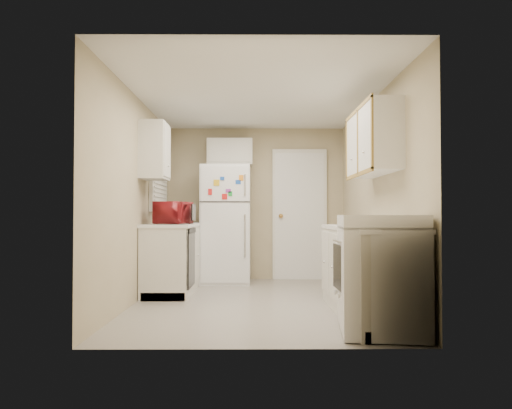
{
  "coord_description": "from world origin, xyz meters",
  "views": [
    {
      "loc": [
        -0.03,
        -5.37,
        1.02
      ],
      "look_at": [
        0.0,
        0.5,
        1.15
      ],
      "focal_mm": 32.0,
      "sensor_mm": 36.0,
      "label": 1
    }
  ],
  "objects": [
    {
      "name": "wall_right",
      "position": [
        1.4,
        0.0,
        1.2
      ],
      "size": [
        3.8,
        3.8,
        0.0
      ],
      "primitive_type": "plane",
      "color": "tan",
      "rests_on": "floor"
    },
    {
      "name": "upper_cabinet_right",
      "position": [
        1.25,
        -0.5,
        1.8
      ],
      "size": [
        0.3,
        1.2,
        0.7
      ],
      "primitive_type": "cube",
      "color": "silver",
      "rests_on": "wall_right"
    },
    {
      "name": "dishwasher",
      "position": [
        -0.81,
        0.3,
        0.49
      ],
      "size": [
        0.03,
        0.58,
        0.72
      ],
      "primitive_type": "cube",
      "color": "black",
      "rests_on": "floor"
    },
    {
      "name": "cabinet_over_fridge",
      "position": [
        -0.4,
        1.75,
        2.0
      ],
      "size": [
        0.7,
        0.3,
        0.4
      ],
      "primitive_type": "cube",
      "color": "silver",
      "rests_on": "wall_back"
    },
    {
      "name": "upper_cabinet_left",
      "position": [
        -1.25,
        0.22,
        1.8
      ],
      "size": [
        0.3,
        0.45,
        0.7
      ],
      "primitive_type": "cube",
      "color": "silver",
      "rests_on": "wall_left"
    },
    {
      "name": "stove",
      "position": [
        1.07,
        -1.39,
        0.51
      ],
      "size": [
        0.78,
        0.92,
        1.03
      ],
      "primitive_type": "cube",
      "rotation": [
        0.0,
        0.0,
        -0.12
      ],
      "color": "white",
      "rests_on": "floor"
    },
    {
      "name": "soap_bottle",
      "position": [
        -1.15,
        1.58,
        1.0
      ],
      "size": [
        0.12,
        0.12,
        0.2
      ],
      "primitive_type": "imported",
      "rotation": [
        0.0,
        0.0,
        0.37
      ],
      "color": "white",
      "rests_on": "left_counter"
    },
    {
      "name": "wall_back",
      "position": [
        0.0,
        1.9,
        1.2
      ],
      "size": [
        2.8,
        2.8,
        0.0
      ],
      "primitive_type": "plane",
      "color": "tan",
      "rests_on": "floor"
    },
    {
      "name": "refrigerator",
      "position": [
        -0.44,
        1.51,
        0.88
      ],
      "size": [
        0.73,
        0.71,
        1.75
      ],
      "primitive_type": "cube",
      "rotation": [
        0.0,
        0.0,
        -0.01
      ],
      "color": "white",
      "rests_on": "floor"
    },
    {
      "name": "window_blinds",
      "position": [
        -1.36,
        1.05,
        1.6
      ],
      "size": [
        0.1,
        0.98,
        1.08
      ],
      "primitive_type": "cube",
      "color": "silver",
      "rests_on": "wall_left"
    },
    {
      "name": "floor",
      "position": [
        0.0,
        0.0,
        0.0
      ],
      "size": [
        3.8,
        3.8,
        0.0
      ],
      "primitive_type": "plane",
      "color": "#ADA69E",
      "rests_on": "ground"
    },
    {
      "name": "interior_door",
      "position": [
        0.7,
        1.86,
        1.02
      ],
      "size": [
        0.86,
        0.06,
        2.08
      ],
      "primitive_type": "cube",
      "color": "white",
      "rests_on": "floor"
    },
    {
      "name": "wall_front",
      "position": [
        0.0,
        -1.9,
        1.2
      ],
      "size": [
        2.8,
        2.8,
        0.0
      ],
      "primitive_type": "plane",
      "color": "tan",
      "rests_on": "floor"
    },
    {
      "name": "microwave",
      "position": [
        -1.04,
        0.35,
        1.05
      ],
      "size": [
        0.55,
        0.38,
        0.33
      ],
      "primitive_type": "imported",
      "rotation": [
        0.0,
        0.0,
        1.35
      ],
      "color": "maroon",
      "rests_on": "left_counter"
    },
    {
      "name": "left_counter",
      "position": [
        -1.1,
        0.9,
        0.45
      ],
      "size": [
        0.6,
        1.8,
        0.9
      ],
      "primitive_type": "cube",
      "color": "silver",
      "rests_on": "floor"
    },
    {
      "name": "wall_left",
      "position": [
        -1.4,
        0.0,
        1.2
      ],
      "size": [
        3.8,
        3.8,
        0.0
      ],
      "primitive_type": "plane",
      "color": "tan",
      "rests_on": "floor"
    },
    {
      "name": "sink",
      "position": [
        -1.1,
        1.05,
        0.86
      ],
      "size": [
        0.54,
        0.74,
        0.16
      ],
      "primitive_type": "cube",
      "color": "gray",
      "rests_on": "left_counter"
    },
    {
      "name": "right_counter",
      "position": [
        1.1,
        -0.8,
        0.45
      ],
      "size": [
        0.6,
        2.0,
        0.9
      ],
      "primitive_type": "cube",
      "color": "silver",
      "rests_on": "floor"
    },
    {
      "name": "ceiling",
      "position": [
        0.0,
        0.0,
        2.4
      ],
      "size": [
        3.8,
        3.8,
        0.0
      ],
      "primitive_type": "plane",
      "color": "white",
      "rests_on": "floor"
    }
  ]
}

